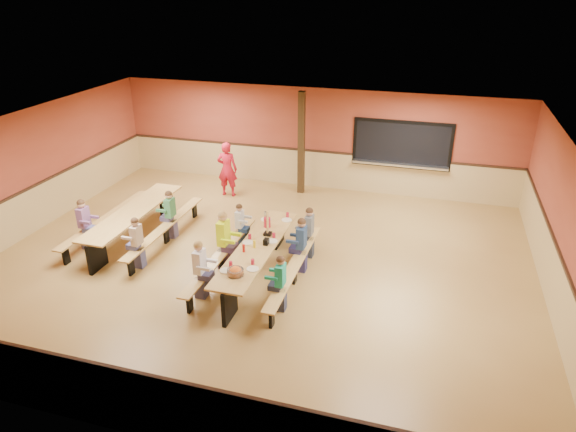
% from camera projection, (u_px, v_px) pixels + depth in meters
% --- Properties ---
extents(ground, '(12.00, 12.00, 0.00)m').
position_uv_depth(ground, '(259.00, 263.00, 11.53)').
color(ground, olive).
rests_on(ground, ground).
extents(room_envelope, '(12.04, 10.04, 3.02)m').
position_uv_depth(room_envelope, '(258.00, 236.00, 11.24)').
color(room_envelope, brown).
rests_on(room_envelope, ground).
extents(kitchen_pass_through, '(2.78, 0.28, 1.38)m').
position_uv_depth(kitchen_pass_through, '(402.00, 147.00, 14.55)').
color(kitchen_pass_through, black).
rests_on(kitchen_pass_through, ground).
extents(structural_post, '(0.18, 0.18, 3.00)m').
position_uv_depth(structural_post, '(301.00, 144.00, 14.78)').
color(structural_post, black).
rests_on(structural_post, ground).
extents(cafeteria_table_main, '(1.91, 3.70, 0.74)m').
position_uv_depth(cafeteria_table_main, '(257.00, 255.00, 10.79)').
color(cafeteria_table_main, tan).
rests_on(cafeteria_table_main, ground).
extents(cafeteria_table_second, '(1.91, 3.70, 0.74)m').
position_uv_depth(cafeteria_table_second, '(134.00, 219.00, 12.44)').
color(cafeteria_table_second, tan).
rests_on(cafeteria_table_second, ground).
extents(seated_child_white_left, '(0.38, 0.31, 1.23)m').
position_uv_depth(seated_child_white_left, '(200.00, 270.00, 10.08)').
color(seated_child_white_left, white).
rests_on(seated_child_white_left, ground).
extents(seated_adult_yellow, '(0.43, 0.35, 1.33)m').
position_uv_depth(seated_adult_yellow, '(224.00, 240.00, 11.10)').
color(seated_adult_yellow, '#D9FF14').
rests_on(seated_adult_yellow, ground).
extents(seated_child_grey_left, '(0.32, 0.26, 1.11)m').
position_uv_depth(seated_child_grey_left, '(240.00, 227.00, 11.98)').
color(seated_child_grey_left, silver).
rests_on(seated_child_grey_left, ground).
extents(seated_child_teal_right, '(0.34, 0.28, 1.15)m').
position_uv_depth(seated_child_teal_right, '(281.00, 284.00, 9.69)').
color(seated_child_teal_right, '#1B9678').
rests_on(seated_child_teal_right, ground).
extents(seated_child_navy_right, '(0.38, 0.31, 1.24)m').
position_uv_depth(seated_child_navy_right, '(301.00, 245.00, 11.00)').
color(seated_child_navy_right, navy).
rests_on(seated_child_navy_right, ground).
extents(seated_child_char_right, '(0.36, 0.30, 1.19)m').
position_uv_depth(seated_child_char_right, '(309.00, 233.00, 11.60)').
color(seated_child_char_right, '#52575E').
rests_on(seated_child_char_right, ground).
extents(seated_child_purple_sec, '(0.38, 0.31, 1.23)m').
position_uv_depth(seated_child_purple_sec, '(85.00, 225.00, 11.95)').
color(seated_child_purple_sec, '#764D7D').
rests_on(seated_child_purple_sec, ground).
extents(seated_child_green_sec, '(0.37, 0.30, 1.20)m').
position_uv_depth(seated_child_green_sec, '(171.00, 215.00, 12.47)').
color(seated_child_green_sec, '#387A4C').
rests_on(seated_child_green_sec, ground).
extents(seated_child_tan_sec, '(0.35, 0.29, 1.18)m').
position_uv_depth(seated_child_tan_sec, '(137.00, 243.00, 11.16)').
color(seated_child_tan_sec, '#C0A896').
rests_on(seated_child_tan_sec, ground).
extents(standing_woman, '(0.62, 0.43, 1.61)m').
position_uv_depth(standing_woman, '(227.00, 169.00, 14.86)').
color(standing_woman, red).
rests_on(standing_woman, ground).
extents(punch_pitcher, '(0.16, 0.16, 0.22)m').
position_uv_depth(punch_pitcher, '(267.00, 222.00, 11.50)').
color(punch_pitcher, '#B3172C').
rests_on(punch_pitcher, cafeteria_table_main).
extents(chip_bowl, '(0.32, 0.32, 0.15)m').
position_uv_depth(chip_bowl, '(235.00, 271.00, 9.64)').
color(chip_bowl, orange).
rests_on(chip_bowl, cafeteria_table_main).
extents(napkin_dispenser, '(0.10, 0.14, 0.13)m').
position_uv_depth(napkin_dispenser, '(266.00, 242.00, 10.75)').
color(napkin_dispenser, black).
rests_on(napkin_dispenser, cafeteria_table_main).
extents(condiment_mustard, '(0.06, 0.06, 0.17)m').
position_uv_depth(condiment_mustard, '(254.00, 244.00, 10.62)').
color(condiment_mustard, yellow).
rests_on(condiment_mustard, cafeteria_table_main).
extents(condiment_ketchup, '(0.06, 0.06, 0.17)m').
position_uv_depth(condiment_ketchup, '(244.00, 248.00, 10.45)').
color(condiment_ketchup, '#B2140F').
rests_on(condiment_ketchup, cafeteria_table_main).
extents(table_paddle, '(0.16, 0.16, 0.56)m').
position_uv_depth(table_paddle, '(268.00, 229.00, 11.13)').
color(table_paddle, black).
rests_on(table_paddle, cafeteria_table_main).
extents(place_settings, '(0.65, 3.30, 0.11)m').
position_uv_depth(place_settings, '(257.00, 244.00, 10.68)').
color(place_settings, beige).
rests_on(place_settings, cafeteria_table_main).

